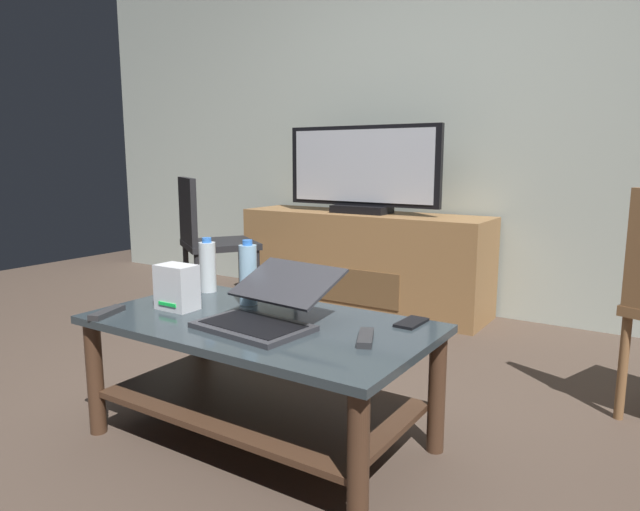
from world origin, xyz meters
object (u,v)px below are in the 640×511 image
object	(u,v)px
water_bottle_near	(248,274)
tv_remote	(366,338)
soundbar_remote	(107,313)
router_box	(177,287)
television	(362,172)
coffee_table	(260,358)
side_chair	(208,237)
laptop	(267,308)
media_cabinet	(362,261)
cell_phone	(411,323)
water_bottle_far	(208,266)

from	to	relation	value
water_bottle_near	tv_remote	size ratio (longest dim) A/B	1.57
soundbar_remote	router_box	bearing A→B (deg)	35.39
television	water_bottle_near	size ratio (longest dim) A/B	4.38
coffee_table	side_chair	size ratio (longest dim) A/B	1.35
laptop	soundbar_remote	distance (m)	0.60
media_cabinet	cell_phone	bearing A→B (deg)	-56.36
laptop	media_cabinet	bearing A→B (deg)	109.25
coffee_table	router_box	distance (m)	0.42
television	coffee_table	bearing A→B (deg)	-71.88
television	cell_phone	distance (m)	1.95
media_cabinet	soundbar_remote	distance (m)	2.09
soundbar_remote	media_cabinet	bearing A→B (deg)	75.06
water_bottle_far	soundbar_remote	world-z (taller)	water_bottle_far
coffee_table	soundbar_remote	distance (m)	0.58
router_box	tv_remote	world-z (taller)	router_box
router_box	water_bottle_near	bearing A→B (deg)	49.52
water_bottle_far	media_cabinet	bearing A→B (deg)	94.95
side_chair	water_bottle_far	xyz separation A→B (m)	(0.90, -0.93, 0.05)
router_box	soundbar_remote	bearing A→B (deg)	-127.02
television	cell_phone	world-z (taller)	television
water_bottle_near	laptop	bearing A→B (deg)	-37.58
laptop	router_box	xyz separation A→B (m)	(-0.41, -0.03, 0.03)
coffee_table	laptop	world-z (taller)	laptop
tv_remote	media_cabinet	bearing A→B (deg)	94.03
coffee_table	laptop	size ratio (longest dim) A/B	2.73
side_chair	laptop	bearing A→B (deg)	-39.78
side_chair	water_bottle_near	bearing A→B (deg)	-40.20
water_bottle_far	soundbar_remote	xyz separation A→B (m)	(-0.04, -0.47, -0.10)
router_box	coffee_table	bearing A→B (deg)	8.15
side_chair	tv_remote	bearing A→B (deg)	-32.87
water_bottle_far	side_chair	bearing A→B (deg)	134.11
water_bottle_far	tv_remote	bearing A→B (deg)	-14.04
media_cabinet	soundbar_remote	xyz separation A→B (m)	(0.10, -2.09, 0.14)
router_box	water_bottle_far	world-z (taller)	water_bottle_far
television	side_chair	world-z (taller)	television
laptop	cell_phone	world-z (taller)	laptop
router_box	water_bottle_near	distance (m)	0.27
media_cabinet	router_box	size ratio (longest dim) A/B	10.12
side_chair	media_cabinet	bearing A→B (deg)	42.29
side_chair	water_bottle_far	size ratio (longest dim) A/B	3.88
side_chair	cell_phone	bearing A→B (deg)	-26.38
media_cabinet	coffee_table	bearing A→B (deg)	-72.08
media_cabinet	television	bearing A→B (deg)	-90.00
cell_phone	water_bottle_near	bearing A→B (deg)	-169.50
router_box	tv_remote	xyz separation A→B (m)	(0.77, 0.05, -0.07)
router_box	cell_phone	world-z (taller)	router_box
water_bottle_near	soundbar_remote	size ratio (longest dim) A/B	1.57
media_cabinet	laptop	distance (m)	1.98
coffee_table	soundbar_remote	world-z (taller)	soundbar_remote
media_cabinet	television	size ratio (longest dim) A/B	1.55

